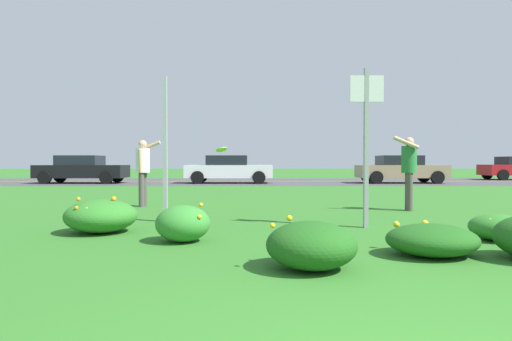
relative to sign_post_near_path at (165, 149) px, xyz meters
name	(u,v)px	position (x,y,z in m)	size (l,w,h in m)	color
ground_plane	(289,198)	(2.73, 5.25, -1.35)	(120.00, 120.00, 0.00)	#2D6B23
highway_strip	(272,181)	(2.73, 16.88, -1.35)	(120.00, 9.36, 0.01)	#424244
highway_center_stripe	(272,181)	(2.73, 16.88, -1.34)	(120.00, 0.16, 0.00)	yellow
daylily_clump_near_camera	(101,216)	(-0.76, -1.24, -1.09)	(1.12, 1.09, 0.57)	#2D7526
daylily_clump_front_right	(311,245)	(2.23, -3.61, -1.10)	(0.94, 0.93, 0.53)	#1E5619
daylily_clump_front_left	(498,227)	(5.09, -1.97, -1.16)	(0.77, 0.77, 0.37)	#2D7526
daylily_clump_front_center	(183,223)	(0.65, -2.05, -1.09)	(0.76, 0.74, 0.53)	#337F2D
daylily_clump_mid_center	(432,240)	(3.74, -2.98, -1.16)	(1.08, 0.91, 0.40)	#1E5619
sign_post_near_path	(165,149)	(0.00, 0.00, 0.00)	(0.07, 0.10, 2.70)	#93969B
sign_post_by_roadside	(366,131)	(3.53, -0.77, 0.27)	(0.56, 0.10, 2.69)	#93969B
person_thrower_white_shirt	(143,167)	(-1.11, 2.77, -0.36)	(0.59, 0.52, 1.65)	silver
person_catcher_green_shirt	(409,166)	(5.18, 1.82, -0.34)	(0.59, 0.52, 1.70)	#287038
frisbee_lime	(222,150)	(0.89, 2.19, 0.05)	(0.29, 0.27, 0.16)	#8CD133
car_black_leftmost	(82,169)	(-7.33, 14.77, -0.61)	(4.50, 2.00, 1.45)	black
car_white_center_left	(229,169)	(0.36, 14.77, -0.61)	(4.50, 2.00, 1.45)	silver
car_tan_center_right	(401,169)	(9.40, 14.77, -0.61)	(4.50, 2.00, 1.45)	#937F60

